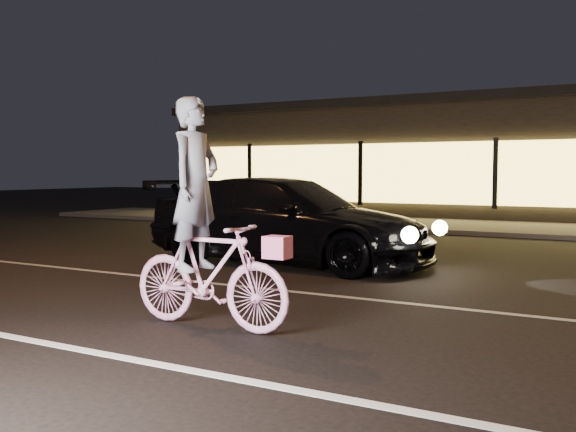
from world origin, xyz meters
The scene contains 7 objects.
ground centered at (0.00, 0.00, 0.00)m, with size 90.00×90.00×0.00m, color black.
lane_stripe_near centered at (0.00, -1.50, 0.00)m, with size 60.00×0.12×0.01m, color silver.
lane_stripe_far centered at (0.00, 2.00, 0.00)m, with size 60.00×0.10×0.01m, color gray.
sidewalk centered at (0.00, 13.00, 0.06)m, with size 30.00×4.00×0.12m, color #383533.
storefront centered at (0.00, 18.97, 2.15)m, with size 25.40×8.42×4.20m.
cyclist centered at (-0.01, -0.23, 0.87)m, with size 1.94×0.67×2.45m.
sedan centered at (-1.55, 4.35, 0.78)m, with size 5.44×2.38×1.55m.
Camera 1 is at (4.02, -5.69, 1.66)m, focal length 40.00 mm.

